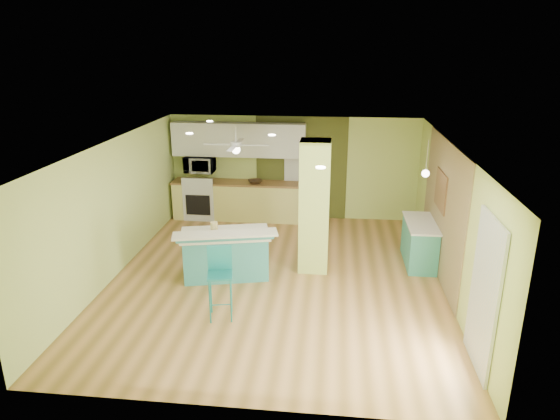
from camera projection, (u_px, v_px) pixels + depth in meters
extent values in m
cube|color=olive|center=(277.00, 278.00, 9.24)|extent=(6.00, 7.00, 0.01)
cube|color=white|center=(276.00, 144.00, 8.44)|extent=(6.00, 7.00, 0.01)
cube|color=#C5D974|center=(293.00, 168.00, 12.15)|extent=(6.00, 0.01, 2.50)
cube|color=#C5D974|center=(240.00, 316.00, 5.54)|extent=(6.00, 0.01, 2.50)
cube|color=#C5D974|center=(114.00, 208.00, 9.16)|extent=(0.01, 7.00, 2.50)
cube|color=#C5D974|center=(451.00, 221.00, 8.53)|extent=(0.01, 7.00, 2.50)
cube|color=olive|center=(443.00, 210.00, 9.10)|extent=(0.02, 3.40, 2.50)
cube|color=#494E1F|center=(301.00, 168.00, 12.11)|extent=(2.20, 0.02, 2.50)
cube|color=silver|center=(301.00, 178.00, 12.16)|extent=(0.82, 0.05, 2.00)
cube|color=silver|center=(484.00, 295.00, 6.43)|extent=(0.04, 1.08, 2.10)
cube|color=#BAD462|center=(314.00, 207.00, 9.25)|extent=(0.55, 0.55, 2.50)
cube|color=#E3DB76|center=(239.00, 201.00, 12.25)|extent=(3.20, 0.60, 0.90)
cube|color=brown|center=(239.00, 183.00, 12.10)|extent=(3.25, 0.63, 0.04)
cube|color=silver|center=(201.00, 200.00, 12.35)|extent=(0.76, 0.64, 0.90)
cube|color=black|center=(198.00, 205.00, 12.05)|extent=(0.59, 0.02, 0.50)
cube|color=silver|center=(197.00, 182.00, 11.89)|extent=(0.76, 0.06, 0.18)
cube|color=white|center=(239.00, 140.00, 11.89)|extent=(3.20, 0.34, 0.80)
imported|color=white|center=(200.00, 164.00, 12.06)|extent=(0.70, 0.48, 0.39)
cylinder|color=white|center=(236.00, 135.00, 10.51)|extent=(0.03, 0.03, 0.40)
cylinder|color=white|center=(236.00, 144.00, 10.57)|extent=(0.24, 0.24, 0.10)
sphere|color=white|center=(236.00, 150.00, 10.61)|extent=(0.18, 0.18, 0.18)
cylinder|color=white|center=(427.00, 157.00, 8.98)|extent=(0.01, 0.01, 0.62)
sphere|color=white|center=(426.00, 174.00, 9.07)|extent=(0.14, 0.14, 0.14)
cube|color=brown|center=(441.00, 191.00, 9.19)|extent=(0.03, 0.90, 0.70)
cube|color=teal|center=(226.00, 255.00, 9.23)|extent=(1.65, 1.09, 0.80)
cube|color=#ECE7CB|center=(225.00, 234.00, 9.10)|extent=(1.76, 1.20, 0.04)
cube|color=teal|center=(225.00, 237.00, 8.74)|extent=(1.70, 0.52, 0.12)
cube|color=#ECE7CB|center=(225.00, 234.00, 8.72)|extent=(1.87, 0.79, 0.04)
cylinder|color=teal|center=(210.00, 302.00, 7.64)|extent=(0.02, 0.02, 0.73)
cylinder|color=teal|center=(231.00, 301.00, 7.66)|extent=(0.02, 0.02, 0.73)
cylinder|color=teal|center=(211.00, 292.00, 7.94)|extent=(0.02, 0.02, 0.73)
cylinder|color=teal|center=(231.00, 292.00, 7.97)|extent=(0.02, 0.02, 0.73)
cube|color=teal|center=(220.00, 275.00, 7.68)|extent=(0.45, 0.45, 0.03)
cube|color=teal|center=(220.00, 258.00, 7.78)|extent=(0.38, 0.10, 0.40)
cube|color=teal|center=(419.00, 244.00, 9.76)|extent=(0.53, 1.27, 0.82)
cube|color=white|center=(421.00, 223.00, 9.62)|extent=(0.56, 1.33, 0.04)
imported|color=#392717|center=(255.00, 182.00, 11.95)|extent=(0.43, 0.43, 0.08)
cylinder|color=gold|center=(214.00, 226.00, 9.17)|extent=(0.13, 0.13, 0.17)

